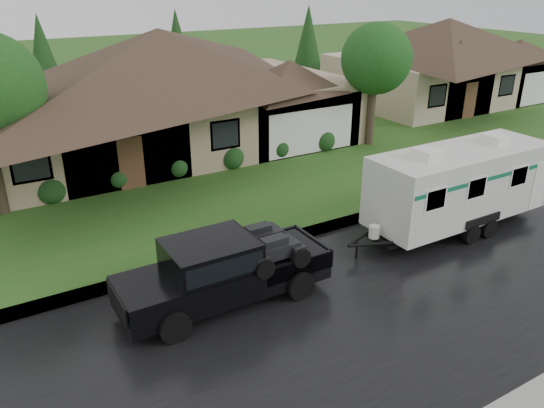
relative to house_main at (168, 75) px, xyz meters
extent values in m
plane|color=#28581B|center=(-2.29, -13.84, -3.59)|extent=(140.00, 140.00, 0.00)
cube|color=black|center=(-2.29, -15.84, -3.59)|extent=(140.00, 8.00, 0.01)
cube|color=gray|center=(-2.29, -11.59, -3.52)|extent=(140.00, 0.50, 0.15)
cube|color=#28581B|center=(-2.29, 1.16, -3.52)|extent=(140.00, 26.00, 0.15)
cube|color=gray|center=(-0.29, 0.16, -1.94)|extent=(18.00, 10.00, 3.00)
pyramid|color=#3D2921|center=(-0.29, 0.16, 2.16)|extent=(19.44, 10.80, 2.60)
cube|color=gray|center=(5.11, -2.84, -2.09)|extent=(5.76, 4.00, 2.70)
cube|color=tan|center=(19.71, 0.66, -1.94)|extent=(14.00, 9.00, 3.00)
pyramid|color=#3D2921|center=(19.71, 0.66, 1.86)|extent=(15.12, 9.72, 2.30)
cube|color=tan|center=(23.91, -1.84, -2.09)|extent=(4.48, 4.00, 2.70)
cylinder|color=#382B1E|center=(8.55, -4.96, -2.15)|extent=(0.41, 0.41, 2.58)
sphere|color=#205B1D|center=(8.55, -4.96, 0.68)|extent=(3.56, 3.56, 3.56)
sphere|color=#143814|center=(-6.59, -4.54, -2.94)|extent=(1.00, 1.00, 1.00)
sphere|color=#143814|center=(-4.07, -4.54, -2.94)|extent=(1.00, 1.00, 1.00)
sphere|color=#143814|center=(-1.55, -4.54, -2.94)|extent=(1.00, 1.00, 1.00)
sphere|color=#143814|center=(0.97, -4.54, -2.94)|extent=(1.00, 1.00, 1.00)
sphere|color=#143814|center=(3.49, -4.54, -2.94)|extent=(1.00, 1.00, 1.00)
sphere|color=#143814|center=(6.01, -4.54, -2.94)|extent=(1.00, 1.00, 1.00)
cube|color=black|center=(-3.83, -13.72, -2.86)|extent=(5.59, 1.86, 0.80)
cube|color=black|center=(-5.87, -13.72, -2.61)|extent=(1.49, 1.82, 0.33)
cube|color=black|center=(-4.20, -13.72, -2.15)|extent=(2.23, 1.75, 0.84)
cube|color=black|center=(-4.20, -13.72, -2.10)|extent=(2.05, 1.79, 0.51)
cube|color=black|center=(-2.06, -13.72, -2.68)|extent=(2.05, 1.77, 0.06)
cylinder|color=black|center=(-5.60, -14.63, -3.20)|extent=(0.78, 0.30, 0.78)
cylinder|color=black|center=(-5.60, -12.81, -3.20)|extent=(0.78, 0.30, 0.78)
cylinder|color=black|center=(-2.06, -14.63, -3.20)|extent=(0.78, 0.30, 0.78)
cylinder|color=black|center=(-2.06, -12.81, -3.20)|extent=(0.78, 0.30, 0.78)
cube|color=silver|center=(4.87, -13.72, -1.94)|extent=(6.52, 2.23, 2.28)
cube|color=black|center=(4.87, -13.72, -3.22)|extent=(6.89, 1.12, 0.13)
cube|color=#0D5E3E|center=(4.87, -13.72, -1.44)|extent=(6.39, 2.25, 0.13)
cube|color=white|center=(3.20, -13.72, -0.65)|extent=(0.65, 0.74, 0.30)
cube|color=white|center=(6.36, -13.72, -0.65)|extent=(0.65, 0.74, 0.30)
cylinder|color=black|center=(4.45, -14.82, -3.27)|extent=(0.65, 0.22, 0.65)
cylinder|color=black|center=(4.45, -12.62, -3.27)|extent=(0.65, 0.22, 0.65)
cylinder|color=black|center=(5.29, -14.82, -3.27)|extent=(0.65, 0.22, 0.65)
cylinder|color=black|center=(5.29, -12.62, -3.27)|extent=(0.65, 0.22, 0.65)
camera|label=1|loc=(-8.90, -24.65, 4.40)|focal=35.00mm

